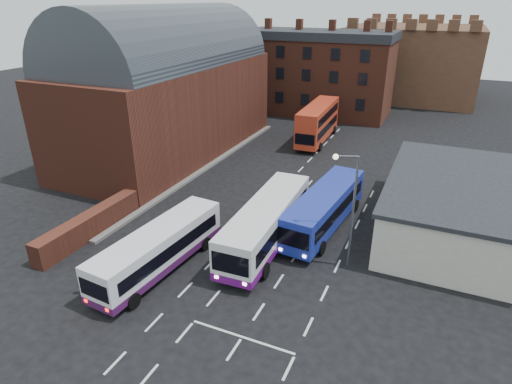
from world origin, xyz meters
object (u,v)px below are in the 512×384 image
at_px(bus_white_outbound, 159,247).
at_px(bus_white_inbound, 266,221).
at_px(pedestrian_beige, 110,284).
at_px(street_lamp, 350,202).
at_px(pedestrian_red, 85,282).
at_px(bus_blue, 324,207).
at_px(bus_red_double, 318,122).

bearing_deg(bus_white_outbound, bus_white_inbound, 52.39).
height_order(bus_white_inbound, pedestrian_beige, bus_white_inbound).
xyz_separation_m(street_lamp, pedestrian_red, (-13.58, -9.45, -3.90)).
bearing_deg(pedestrian_red, bus_white_inbound, -139.33).
bearing_deg(bus_white_outbound, pedestrian_red, -116.91).
relative_size(bus_blue, street_lamp, 1.46).
relative_size(bus_blue, pedestrian_beige, 8.21).
distance_m(bus_blue, street_lamp, 6.04).
relative_size(bus_blue, pedestrian_red, 6.40).
distance_m(pedestrian_red, pedestrian_beige, 1.45).
xyz_separation_m(bus_white_inbound, pedestrian_red, (-7.76, -9.83, -1.05)).
relative_size(bus_white_outbound, pedestrian_red, 5.99).
height_order(bus_blue, pedestrian_beige, bus_blue).
relative_size(pedestrian_red, pedestrian_beige, 1.28).
height_order(bus_white_inbound, street_lamp, street_lamp).
distance_m(bus_white_inbound, street_lamp, 6.49).
bearing_deg(bus_white_outbound, bus_blue, 54.58).
bearing_deg(bus_white_inbound, bus_red_double, -83.34).
height_order(street_lamp, pedestrian_red, street_lamp).
bearing_deg(bus_blue, bus_red_double, -66.61).
height_order(pedestrian_red, pedestrian_beige, pedestrian_red).
bearing_deg(pedestrian_beige, bus_white_outbound, -99.06).
bearing_deg(pedestrian_beige, bus_blue, -114.35).
height_order(bus_white_outbound, bus_white_inbound, bus_white_inbound).
relative_size(street_lamp, pedestrian_beige, 5.61).
height_order(bus_red_double, pedestrian_red, bus_red_double).
xyz_separation_m(bus_white_outbound, pedestrian_red, (-2.54, -4.11, -0.82)).
bearing_deg(street_lamp, bus_blue, 120.92).
bearing_deg(bus_red_double, bus_white_inbound, 96.33).
xyz_separation_m(bus_white_outbound, bus_red_double, (1.40, 31.29, 0.71)).
xyz_separation_m(bus_white_inbound, street_lamp, (5.82, -0.38, 2.85)).
height_order(bus_white_outbound, bus_blue, bus_blue).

